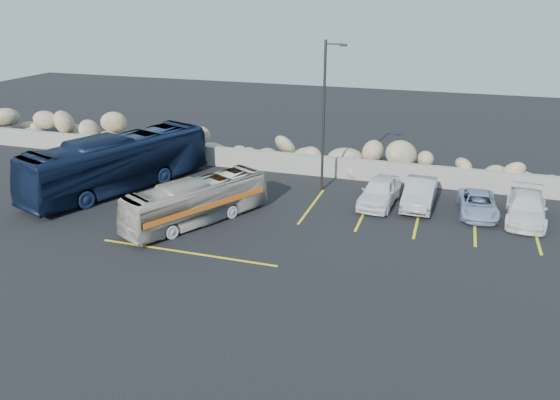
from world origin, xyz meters
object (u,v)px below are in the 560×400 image
(car_d, at_px, (478,204))
(vintage_bus, at_px, (197,201))
(car_c, at_px, (526,208))
(car_b, at_px, (419,193))
(lamppost, at_px, (325,113))
(car_a, at_px, (380,192))
(tour_coach, at_px, (118,163))

(car_d, bearing_deg, vintage_bus, -162.32)
(vintage_bus, bearing_deg, car_c, 46.64)
(car_b, xyz_separation_m, car_c, (4.98, -0.40, -0.06))
(car_c, bearing_deg, lamppost, 178.15)
(car_b, xyz_separation_m, car_d, (2.83, -0.31, -0.16))
(car_a, bearing_deg, car_c, 5.49)
(lamppost, distance_m, vintage_bus, 8.33)
(tour_coach, bearing_deg, lamppost, 37.68)
(car_c, bearing_deg, car_a, -175.00)
(tour_coach, bearing_deg, car_d, 27.39)
(car_d, bearing_deg, car_c, -6.67)
(tour_coach, xyz_separation_m, car_b, (15.92, 2.47, -0.83))
(vintage_bus, distance_m, car_a, 9.27)
(car_b, bearing_deg, tour_coach, -169.61)
(tour_coach, xyz_separation_m, car_a, (13.97, 2.04, -0.82))
(car_b, height_order, car_d, car_b)
(car_d, bearing_deg, car_b, 169.53)
(lamppost, relative_size, car_c, 1.85)
(lamppost, relative_size, car_a, 1.95)
(car_d, bearing_deg, car_a, 177.24)
(car_a, relative_size, car_d, 1.09)
(car_c, height_order, car_d, car_c)
(lamppost, distance_m, car_d, 8.95)
(lamppost, height_order, car_b, lamppost)
(lamppost, relative_size, car_b, 1.92)
(tour_coach, distance_m, car_c, 21.02)
(vintage_bus, height_order, car_b, vintage_bus)
(lamppost, distance_m, car_a, 5.01)
(vintage_bus, xyz_separation_m, tour_coach, (-6.14, 2.92, 0.48))
(vintage_bus, bearing_deg, car_b, 56.81)
(lamppost, height_order, car_c, lamppost)
(car_a, relative_size, car_c, 0.95)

